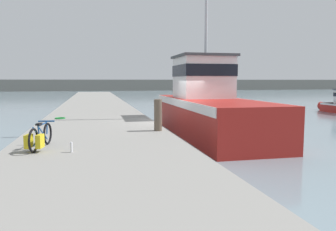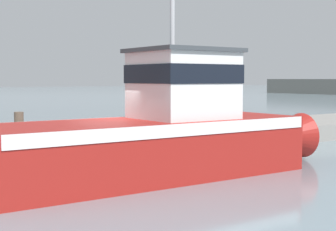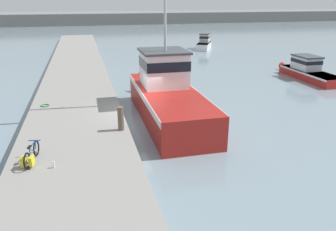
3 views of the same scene
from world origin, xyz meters
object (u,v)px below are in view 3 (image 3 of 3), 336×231
bicycle_touring (30,156)px  water_bottle_by_bike (54,165)px  boat_green_anchored (204,43)px  boat_blue_far (308,70)px  fishing_boat_main (166,94)px  mooring_post (121,119)px

bicycle_touring → water_bottle_by_bike: 1.01m
boat_green_anchored → boat_blue_far: (2.46, -18.54, -0.06)m
boat_green_anchored → boat_blue_far: size_ratio=0.67×
fishing_boat_main → water_bottle_by_bike: bearing=-132.1°
boat_blue_far → mooring_post: 19.38m
mooring_post → water_bottle_by_bike: mooring_post is taller
boat_blue_far → boat_green_anchored: bearing=98.2°
fishing_boat_main → mooring_post: fishing_boat_main is taller
boat_green_anchored → mooring_post: size_ratio=4.53×
fishing_boat_main → mooring_post: size_ratio=10.03×
boat_green_anchored → water_bottle_by_bike: boat_green_anchored is taller
mooring_post → water_bottle_by_bike: size_ratio=4.35×
boat_blue_far → water_bottle_by_bike: bearing=-147.3°
bicycle_touring → mooring_post: size_ratio=1.46×
water_bottle_by_bike → bicycle_touring: bearing=147.5°
fishing_boat_main → water_bottle_by_bike: fishing_boat_main is taller
water_bottle_by_bike → boat_blue_far: bearing=32.0°
boat_blue_far → water_bottle_by_bike: boat_blue_far is taller
boat_blue_far → water_bottle_by_bike: (-19.74, -12.36, 0.16)m
boat_blue_far → bicycle_touring: boat_blue_far is taller
water_bottle_by_bike → mooring_post: bearing=47.2°
fishing_boat_main → bicycle_touring: 8.78m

